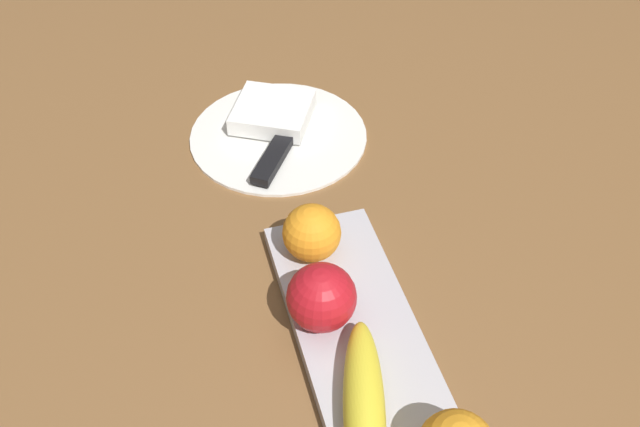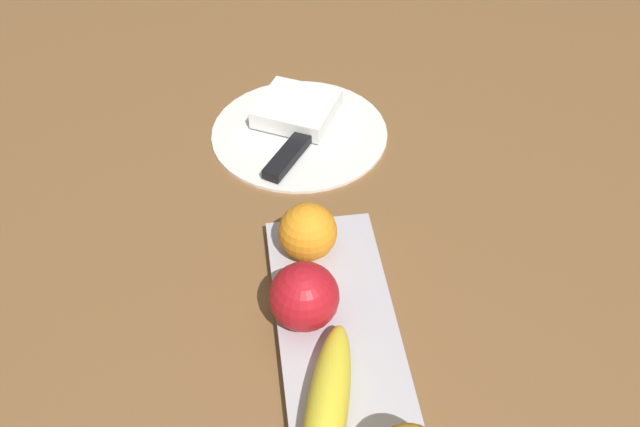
# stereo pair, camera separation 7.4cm
# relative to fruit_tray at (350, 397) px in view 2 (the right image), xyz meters

# --- Properties ---
(ground_plane) EXTENTS (2.40, 2.40, 0.00)m
(ground_plane) POSITION_rel_fruit_tray_xyz_m (0.04, -0.01, -0.01)
(ground_plane) COLOR brown
(fruit_tray) EXTENTS (0.45, 0.12, 0.02)m
(fruit_tray) POSITION_rel_fruit_tray_xyz_m (0.00, 0.00, 0.00)
(fruit_tray) COLOR #B8B6C0
(fruit_tray) RESTS_ON ground_plane
(apple) EXTENTS (0.07, 0.07, 0.07)m
(apple) POSITION_rel_fruit_tray_xyz_m (0.09, 0.03, 0.04)
(apple) COLOR red
(apple) RESTS_ON fruit_tray
(banana) EXTENTS (0.19, 0.09, 0.04)m
(banana) POSITION_rel_fruit_tray_xyz_m (-0.03, 0.03, 0.03)
(banana) COLOR yellow
(banana) RESTS_ON fruit_tray
(orange_near_banana) EXTENTS (0.06, 0.06, 0.06)m
(orange_near_banana) POSITION_rel_fruit_tray_xyz_m (0.18, 0.02, 0.04)
(orange_near_banana) COLOR orange
(orange_near_banana) RESTS_ON fruit_tray
(dinner_plate) EXTENTS (0.24, 0.24, 0.01)m
(dinner_plate) POSITION_rel_fruit_tray_xyz_m (0.40, 0.00, -0.01)
(dinner_plate) COLOR white
(dinner_plate) RESTS_ON ground_plane
(folded_napkin) EXTENTS (0.13, 0.13, 0.02)m
(folded_napkin) POSITION_rel_fruit_tray_xyz_m (0.43, 0.00, 0.01)
(folded_napkin) COLOR white
(folded_napkin) RESTS_ON dinner_plate
(knife) EXTENTS (0.16, 0.12, 0.01)m
(knife) POSITION_rel_fruit_tray_xyz_m (0.36, 0.01, 0.00)
(knife) COLOR silver
(knife) RESTS_ON dinner_plate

